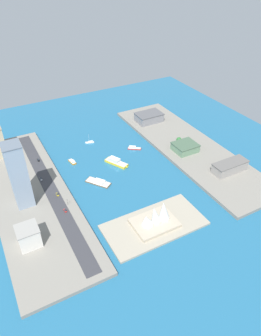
{
  "coord_description": "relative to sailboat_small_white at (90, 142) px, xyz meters",
  "views": [
    {
      "loc": [
        116.91,
        246.21,
        198.0
      ],
      "look_at": [
        -9.96,
        11.55,
        5.95
      ],
      "focal_mm": 32.93,
      "sensor_mm": 36.0,
      "label": 1
    }
  ],
  "objects": [
    {
      "name": "opera_landmark",
      "position": [
        3.02,
        157.09,
        7.81
      ],
      "size": [
        38.03,
        28.07,
        21.96
      ],
      "color": "#BCAD93",
      "rests_on": "peninsula_point"
    },
    {
      "name": "peninsula_point",
      "position": [
        3.96,
        157.09,
        -0.02
      ],
      "size": [
        88.3,
        44.12,
        2.0
      ],
      "primitive_type": "cube",
      "color": "#A89E89",
      "rests_on": "ground_plane"
    },
    {
      "name": "pickup_red",
      "position": [
        67.38,
        106.39,
        3.32
      ],
      "size": [
        2.14,
        4.7,
        1.45
      ],
      "color": "black",
      "rests_on": "road_strip"
    },
    {
      "name": "quay_west",
      "position": [
        -99.35,
        66.99,
        0.72
      ],
      "size": [
        70.0,
        240.0,
        3.47
      ],
      "primitive_type": "cube",
      "color": "gray",
      "rests_on": "ground_plane"
    },
    {
      "name": "carpark_squat_concrete",
      "position": [
        -106.36,
        130.31,
        8.07
      ],
      "size": [
        39.22,
        15.71,
        11.17
      ],
      "color": "gray",
      "rests_on": "quay_west"
    },
    {
      "name": "suv_black",
      "position": [
        67.6,
        14.01,
        3.42
      ],
      "size": [
        1.93,
        5.1,
        1.67
      ],
      "color": "black",
      "rests_on": "road_strip"
    },
    {
      "name": "quay_east",
      "position": [
        89.46,
        66.99,
        0.72
      ],
      "size": [
        70.0,
        240.0,
        3.47
      ],
      "primitive_type": "cube",
      "color": "gray",
      "rests_on": "ground_plane"
    },
    {
      "name": "road_strip",
      "position": [
        70.16,
        66.99,
        2.53
      ],
      "size": [
        12.61,
        228.0,
        0.15
      ],
      "primitive_type": "cube",
      "color": "#38383D",
      "rests_on": "quay_east"
    },
    {
      "name": "ferry_yellow_fast",
      "position": [
        -8.36,
        56.29,
        1.48
      ],
      "size": [
        19.83,
        28.55,
        6.65
      ],
      "color": "yellow",
      "rests_on": "ground_plane"
    },
    {
      "name": "terminal_long_green",
      "position": [
        -89.25,
        74.95,
        7.08
      ],
      "size": [
        26.75,
        23.53,
        9.2
      ],
      "color": "slate",
      "rests_on": "quay_west"
    },
    {
      "name": "hotel_broad_white",
      "position": [
        104.01,
        128.94,
        11.22
      ],
      "size": [
        17.38,
        17.44,
        17.47
      ],
      "color": "silver",
      "rests_on": "quay_east"
    },
    {
      "name": "park_tree_cluster",
      "position": [
        -95.64,
        65.0,
        8.28
      ],
      "size": [
        16.67,
        21.61,
        9.57
      ],
      "color": "brown",
      "rests_on": "quay_west"
    },
    {
      "name": "sedan_silver",
      "position": [
        74.14,
        49.78,
        3.4
      ],
      "size": [
        2.05,
        4.89,
        1.63
      ],
      "color": "black",
      "rests_on": "road_strip"
    },
    {
      "name": "warehouse_low_gray",
      "position": [
        -91.14,
        -9.69,
        8.27
      ],
      "size": [
        35.19,
        24.03,
        11.57
      ],
      "color": "gray",
      "rests_on": "quay_west"
    },
    {
      "name": "tugboat_red",
      "position": [
        -41.06,
        38.42,
        0.39
      ],
      "size": [
        15.4,
        12.5,
        3.65
      ],
      "color": "red",
      "rests_on": "ground_plane"
    },
    {
      "name": "sailboat_small_white",
      "position": [
        0.0,
        0.0,
        0.0
      ],
      "size": [
        11.52,
        6.04,
        11.66
      ],
      "color": "white",
      "rests_on": "ground_plane"
    },
    {
      "name": "traffic_light_waterfront",
      "position": [
        62.41,
        99.18,
        6.79
      ],
      "size": [
        0.36,
        0.36,
        6.5
      ],
      "color": "black",
      "rests_on": "quay_east"
    },
    {
      "name": "ground_plane",
      "position": [
        -4.94,
        66.99,
        -1.02
      ],
      "size": [
        440.0,
        440.0,
        0.0
      ],
      "primitive_type": "plane",
      "color": "#23668E"
    },
    {
      "name": "tower_tall_glass",
      "position": [
        96.16,
        77.7,
        34.26
      ],
      "size": [
        15.87,
        17.62,
        63.55
      ],
      "color": "#8C9EB2",
      "rests_on": "quay_east"
    },
    {
      "name": "barge_flat_brown",
      "position": [
        22.77,
        78.98,
        0.22
      ],
      "size": [
        22.88,
        26.69,
        3.43
      ],
      "color": "brown",
      "rests_on": "ground_plane"
    },
    {
      "name": "taxi_yellow_cab",
      "position": [
        66.68,
        81.59,
        3.35
      ],
      "size": [
        2.07,
        4.64,
        1.52
      ],
      "color": "black",
      "rests_on": "road_strip"
    },
    {
      "name": "water_taxi_orange",
      "position": [
        33.86,
        30.92,
        0.34
      ],
      "size": [
        6.22,
        12.93,
        3.51
      ],
      "color": "orange",
      "rests_on": "ground_plane"
    }
  ]
}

